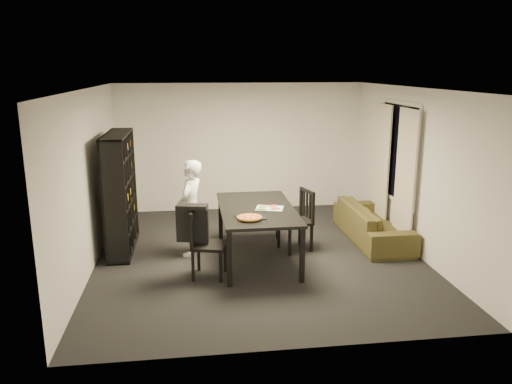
{
  "coord_description": "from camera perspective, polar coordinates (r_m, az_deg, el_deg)",
  "views": [
    {
      "loc": [
        -1.02,
        -7.37,
        2.9
      ],
      "look_at": [
        -0.04,
        -0.06,
        1.05
      ],
      "focal_mm": 35.0,
      "sensor_mm": 36.0,
      "label": 1
    }
  ],
  "objects": [
    {
      "name": "bookshelf",
      "position": [
        8.29,
        -15.25,
        -0.05
      ],
      "size": [
        0.35,
        1.5,
        1.9
      ],
      "primitive_type": "cube",
      "color": "black",
      "rests_on": "room"
    },
    {
      "name": "pepperoni_pizza",
      "position": [
        6.98,
        -0.73,
        -2.93
      ],
      "size": [
        0.35,
        0.35,
        0.03
      ],
      "rotation": [
        0.0,
        0.0,
        0.34
      ],
      "color": "brown",
      "rests_on": "dining_table"
    },
    {
      "name": "pizza_slices",
      "position": [
        7.53,
        1.37,
        -1.76
      ],
      "size": [
        0.37,
        0.32,
        0.01
      ],
      "primitive_type": null,
      "rotation": [
        0.0,
        0.0,
        -0.01
      ],
      "color": "gold",
      "rests_on": "dining_table"
    },
    {
      "name": "window_frame",
      "position": [
        8.82,
        15.94,
        4.39
      ],
      "size": [
        0.03,
        1.52,
        1.72
      ],
      "primitive_type": "cube",
      "color": "white",
      "rests_on": "room"
    },
    {
      "name": "chair_left",
      "position": [
        7.08,
        -6.16,
        -5.35
      ],
      "size": [
        0.54,
        0.54,
        0.98
      ],
      "rotation": [
        0.0,
        0.0,
        1.34
      ],
      "color": "black",
      "rests_on": "room"
    },
    {
      "name": "chair_right",
      "position": [
        8.11,
        5.11,
        -2.71
      ],
      "size": [
        0.57,
        0.57,
        0.99
      ],
      "rotation": [
        0.0,
        0.0,
        -1.29
      ],
      "color": "black",
      "rests_on": "room"
    },
    {
      "name": "curtain_right",
      "position": [
        9.32,
        14.09,
        2.82
      ],
      "size": [
        0.03,
        0.7,
        2.25
      ],
      "primitive_type": "cube",
      "color": "beige",
      "rests_on": "room"
    },
    {
      "name": "sofa",
      "position": [
        8.82,
        13.2,
        -3.45
      ],
      "size": [
        0.8,
        2.05,
        0.6
      ],
      "primitive_type": "imported",
      "rotation": [
        0.0,
        0.0,
        1.57
      ],
      "color": "#382C16",
      "rests_on": "room"
    },
    {
      "name": "baking_tray",
      "position": [
        7.07,
        -0.65,
        -2.9
      ],
      "size": [
        0.44,
        0.38,
        0.01
      ],
      "primitive_type": "cube",
      "rotation": [
        0.0,
        0.0,
        0.16
      ],
      "color": "black",
      "rests_on": "dining_table"
    },
    {
      "name": "room",
      "position": [
        7.61,
        0.27,
        1.94
      ],
      "size": [
        5.01,
        5.51,
        2.61
      ],
      "color": "black",
      "rests_on": "ground"
    },
    {
      "name": "curtain_left",
      "position": [
        8.39,
        16.67,
        1.42
      ],
      "size": [
        0.03,
        0.7,
        2.25
      ],
      "primitive_type": "cube",
      "color": "beige",
      "rests_on": "room"
    },
    {
      "name": "dining_table",
      "position": [
        7.59,
        0.1,
        -2.32
      ],
      "size": [
        1.11,
        2.0,
        0.83
      ],
      "color": "black",
      "rests_on": "room"
    },
    {
      "name": "person",
      "position": [
        7.87,
        -7.43,
        -1.83
      ],
      "size": [
        0.56,
        0.66,
        1.52
      ],
      "primitive_type": "imported",
      "rotation": [
        0.0,
        0.0,
        -1.99
      ],
      "color": "white",
      "rests_on": "room"
    },
    {
      "name": "window_pane",
      "position": [
        8.82,
        15.97,
        4.39
      ],
      "size": [
        0.02,
        1.4,
        1.6
      ],
      "primitive_type": "cube",
      "color": "black",
      "rests_on": "room"
    },
    {
      "name": "kitchen_towel",
      "position": [
        7.52,
        1.57,
        -1.87
      ],
      "size": [
        0.47,
        0.4,
        0.01
      ],
      "primitive_type": "cube",
      "rotation": [
        0.0,
        0.0,
        -0.27
      ],
      "color": "silver",
      "rests_on": "dining_table"
    },
    {
      "name": "draped_jacket",
      "position": [
        7.02,
        -7.28,
        -3.38
      ],
      "size": [
        0.46,
        0.28,
        0.54
      ],
      "rotation": [
        0.0,
        0.0,
        1.34
      ],
      "color": "black",
      "rests_on": "chair_left"
    }
  ]
}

